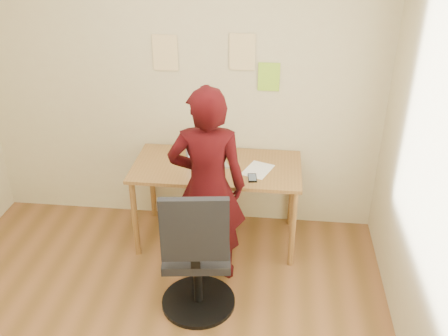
# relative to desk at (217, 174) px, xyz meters

# --- Properties ---
(room) EXTENTS (3.58, 3.58, 2.78)m
(room) POSITION_rel_desk_xyz_m (-0.37, -1.38, 0.70)
(room) COLOR brown
(room) RESTS_ON ground
(desk) EXTENTS (1.40, 0.70, 0.74)m
(desk) POSITION_rel_desk_xyz_m (0.00, 0.00, 0.00)
(desk) COLOR olive
(desk) RESTS_ON ground
(laptop) EXTENTS (0.40, 0.38, 0.23)m
(laptop) POSITION_rel_desk_xyz_m (-0.09, 0.05, 0.14)
(laptop) COLOR #B3B2BA
(laptop) RESTS_ON desk
(paper_sheet) EXTENTS (0.28, 0.33, 0.00)m
(paper_sheet) POSITION_rel_desk_xyz_m (0.34, -0.04, 0.09)
(paper_sheet) COLOR white
(paper_sheet) RESTS_ON desk
(phone) EXTENTS (0.08, 0.14, 0.01)m
(phone) POSITION_rel_desk_xyz_m (0.31, -0.19, 0.09)
(phone) COLOR black
(phone) RESTS_ON desk
(wall_note_left) EXTENTS (0.21, 0.00, 0.30)m
(wall_note_left) POSITION_rel_desk_xyz_m (-0.47, 0.36, 0.93)
(wall_note_left) COLOR #F2D090
(wall_note_left) RESTS_ON room
(wall_note_mid) EXTENTS (0.21, 0.00, 0.30)m
(wall_note_mid) POSITION_rel_desk_xyz_m (0.17, 0.36, 0.95)
(wall_note_mid) COLOR #F2D090
(wall_note_mid) RESTS_ON room
(wall_note_right) EXTENTS (0.18, 0.00, 0.24)m
(wall_note_right) POSITION_rel_desk_xyz_m (0.39, 0.36, 0.75)
(wall_note_right) COLOR #9FDC31
(wall_note_right) RESTS_ON room
(office_chair) EXTENTS (0.55, 0.55, 1.06)m
(office_chair) POSITION_rel_desk_xyz_m (-0.03, -0.91, -0.20)
(office_chair) COLOR black
(office_chair) RESTS_ON ground
(person) EXTENTS (0.61, 0.42, 1.60)m
(person) POSITION_rel_desk_xyz_m (-0.01, -0.46, 0.14)
(person) COLOR #310609
(person) RESTS_ON ground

